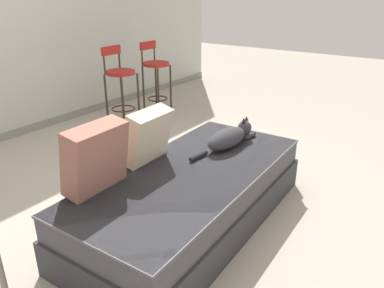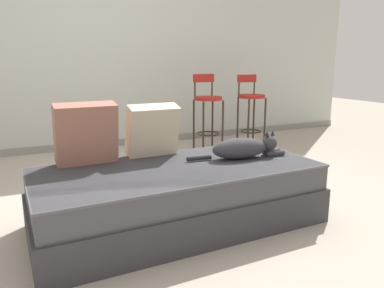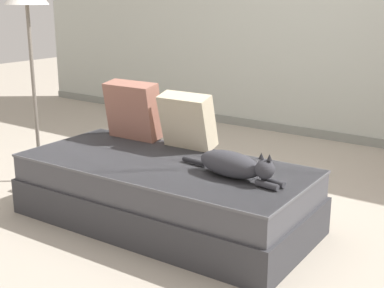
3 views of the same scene
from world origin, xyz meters
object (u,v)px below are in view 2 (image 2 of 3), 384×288
Objects in this scene: couch at (178,195)px; bar_stool_near_window at (208,107)px; bar_stool_by_doorway at (251,104)px; throw_pillow_corner at (86,134)px; throw_pillow_middle at (153,130)px; cat at (243,148)px.

bar_stool_near_window reaches higher than couch.
couch is 2.08× the size of bar_stool_by_doorway.
throw_pillow_corner is 0.48m from throw_pillow_middle.
bar_stool_by_doorway is (2.36, 1.54, -0.08)m from throw_pillow_corner.
bar_stool_near_window reaches higher than bar_stool_by_doorway.
cat is at bearing -125.26° from bar_stool_by_doorway.
cat is (0.57, -0.33, -0.12)m from throw_pillow_middle.
throw_pillow_middle is at bearing 149.84° from cat.
bar_stool_near_window reaches higher than cat.
throw_pillow_middle reaches higher than cat.
bar_stool_near_window is 0.64m from bar_stool_by_doorway.
couch is 4.97× the size of throw_pillow_middle.
throw_pillow_corner reaches higher than couch.
couch is 2.61× the size of cat.
throw_pillow_middle is 2.43m from bar_stool_by_doorway.
bar_stool_near_window is at bearing 57.37° from couch.
throw_pillow_middle is at bearing -129.34° from bar_stool_near_window.
couch is at bearing -31.24° from throw_pillow_corner.
bar_stool_by_doorway reaches higher than throw_pillow_middle.
bar_stool_near_window reaches higher than throw_pillow_middle.
bar_stool_by_doorway is (1.31, 1.86, 0.06)m from cat.
couch is 0.59m from cat.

